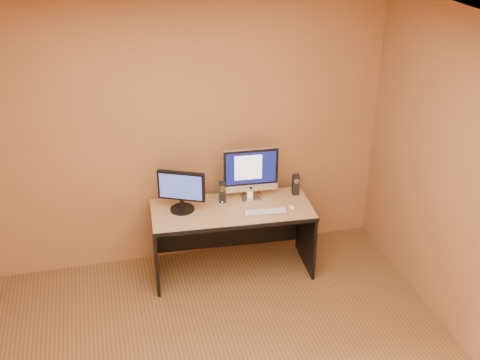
{
  "coord_description": "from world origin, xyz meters",
  "views": [
    {
      "loc": [
        -0.69,
        -3.15,
        3.42
      ],
      "look_at": [
        0.48,
        1.47,
        1.03
      ],
      "focal_mm": 45.0,
      "sensor_mm": 36.0,
      "label": 1
    }
  ],
  "objects": [
    {
      "name": "mouse",
      "position": [
        0.96,
        1.43,
        0.7
      ],
      "size": [
        0.06,
        0.1,
        0.03
      ],
      "primitive_type": "ellipsoid",
      "rotation": [
        0.0,
        0.0,
        0.08
      ],
      "color": "white",
      "rests_on": "desk"
    },
    {
      "name": "walls",
      "position": [
        0.0,
        0.0,
        1.3
      ],
      "size": [
        4.0,
        4.0,
        2.6
      ],
      "primitive_type": null,
      "color": "#9C623F",
      "rests_on": "ground"
    },
    {
      "name": "speaker_left",
      "position": [
        0.37,
        1.73,
        0.79
      ],
      "size": [
        0.08,
        0.08,
        0.2
      ],
      "primitive_type": null,
      "rotation": [
        0.0,
        0.0,
        -0.23
      ],
      "color": "black",
      "rests_on": "desk"
    },
    {
      "name": "keyboard",
      "position": [
        0.71,
        1.42,
        0.7
      ],
      "size": [
        0.41,
        0.14,
        0.02
      ],
      "primitive_type": "cube",
      "rotation": [
        0.0,
        0.0,
        -0.09
      ],
      "color": "#B6B6BA",
      "rests_on": "desk"
    },
    {
      "name": "speaker_right",
      "position": [
        1.09,
        1.71,
        0.79
      ],
      "size": [
        0.07,
        0.07,
        0.2
      ],
      "primitive_type": null,
      "rotation": [
        0.0,
        0.0,
        -0.11
      ],
      "color": "black",
      "rests_on": "desk"
    },
    {
      "name": "second_monitor",
      "position": [
        -0.03,
        1.66,
        0.88
      ],
      "size": [
        0.5,
        0.39,
        0.39
      ],
      "primitive_type": null,
      "rotation": [
        0.0,
        0.0,
        -0.45
      ],
      "color": "black",
      "rests_on": "desk"
    },
    {
      "name": "imac",
      "position": [
        0.65,
        1.73,
        0.94
      ],
      "size": [
        0.54,
        0.23,
        0.51
      ],
      "primitive_type": null,
      "rotation": [
        0.0,
        0.0,
        -0.06
      ],
      "color": "silver",
      "rests_on": "desk"
    },
    {
      "name": "desk",
      "position": [
        0.42,
        1.57,
        0.34
      ],
      "size": [
        1.52,
        0.74,
        0.69
      ],
      "primitive_type": null,
      "rotation": [
        0.0,
        0.0,
        -0.06
      ],
      "color": "tan",
      "rests_on": "ground"
    },
    {
      "name": "ceiling",
      "position": [
        0.0,
        0.0,
        2.6
      ],
      "size": [
        4.0,
        4.0,
        0.0
      ],
      "primitive_type": "plane",
      "color": "white",
      "rests_on": "walls"
    },
    {
      "name": "cable_a",
      "position": [
        0.76,
        1.82,
        0.69
      ],
      "size": [
        0.03,
        0.2,
        0.01
      ],
      "primitive_type": "cylinder",
      "rotation": [
        1.57,
        0.0,
        0.09
      ],
      "color": "black",
      "rests_on": "desk"
    },
    {
      "name": "cable_b",
      "position": [
        0.62,
        1.85,
        0.69
      ],
      "size": [
        0.07,
        0.16,
        0.01
      ],
      "primitive_type": "cylinder",
      "rotation": [
        1.57,
        0.0,
        -0.38
      ],
      "color": "black",
      "rests_on": "desk"
    }
  ]
}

